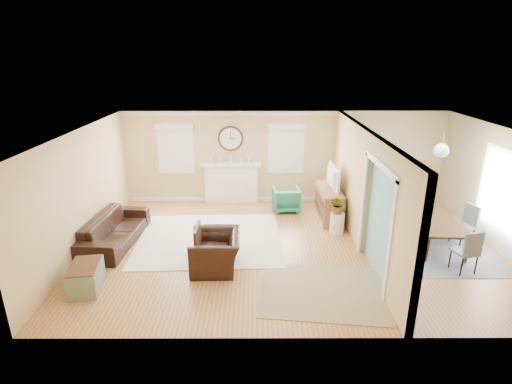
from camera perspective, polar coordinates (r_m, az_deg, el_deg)
floor at (r=9.00m, az=5.15°, el=-7.86°), size 9.00×9.00×0.00m
wall_back at (r=11.36m, az=4.02°, el=4.97°), size 9.00×0.02×2.60m
wall_front at (r=5.77m, az=8.19°, el=-9.90°), size 9.00×0.02×2.60m
wall_left at (r=9.22m, az=-23.66°, el=-0.05°), size 0.02×6.00×2.60m
wall_right at (r=9.99m, az=32.05°, el=0.00°), size 0.02×6.00×2.60m
ceiling at (r=8.16m, az=5.70°, el=8.63°), size 9.00×6.00×0.02m
partition at (r=9.01m, az=14.87°, el=0.92°), size 0.17×6.00×2.60m
fireplace at (r=11.43m, az=-3.55°, el=1.40°), size 1.70×0.30×1.17m
wall_clock at (r=11.19m, az=-3.66°, el=7.66°), size 0.70×0.07×0.70m
window_left at (r=11.42m, az=-11.48°, el=6.56°), size 1.05×0.13×1.42m
window_right at (r=11.23m, az=4.33°, el=6.68°), size 1.05×0.13×1.42m
french_doors at (r=10.02m, az=31.63°, el=-1.08°), size 0.06×1.70×2.20m
pendant at (r=9.05m, az=24.96°, el=5.39°), size 0.30×0.30×0.55m
rug_cream at (r=9.39m, az=-6.62°, el=-6.66°), size 3.37×2.95×0.02m
rug_jute at (r=7.55m, az=9.48°, el=-13.78°), size 2.43×2.07×0.01m
rug_grey at (r=9.90m, az=23.93°, el=-6.91°), size 2.30×2.87×0.01m
sofa at (r=9.57m, az=-19.51°, el=-5.07°), size 1.03×2.31×0.66m
eames_chair at (r=8.05m, az=-5.76°, el=-8.46°), size 1.00×1.13×0.72m
green_chair at (r=10.90m, az=4.32°, el=-1.02°), size 0.74×0.76×0.65m
trunk at (r=8.03m, az=-23.16°, el=-11.11°), size 0.63×0.90×0.48m
credenza at (r=10.56m, az=10.36°, el=-1.55°), size 0.52×1.53×0.80m
tv at (r=10.33m, az=10.50°, el=2.09°), size 0.19×1.05×0.60m
garden_stool at (r=9.76m, az=11.50°, el=-4.36°), size 0.34×0.34×0.50m
potted_plant at (r=9.58m, az=11.69°, el=-1.73°), size 0.47×0.43×0.46m
dining_table at (r=9.78m, az=24.17°, el=-5.31°), size 1.09×1.82×0.62m
dining_chair_n at (r=10.56m, az=21.90°, el=-1.70°), size 0.47×0.47×0.97m
dining_chair_s at (r=8.80m, az=27.76°, el=-6.96°), size 0.48×0.48×0.91m
dining_chair_w at (r=9.48m, az=20.79°, el=-4.15°), size 0.47×0.47×0.91m
dining_chair_e at (r=10.04m, az=27.57°, el=-3.76°), size 0.50×0.50×0.92m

